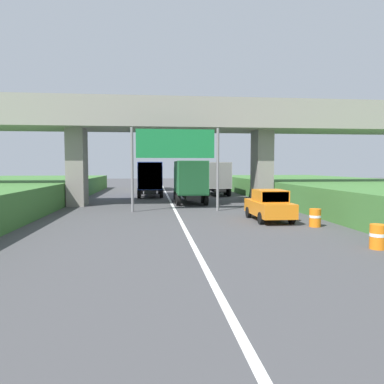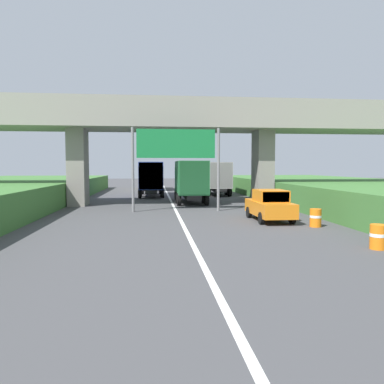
# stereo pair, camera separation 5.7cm
# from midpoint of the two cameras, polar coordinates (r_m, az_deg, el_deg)

# --- Properties ---
(lane_centre_stripe) EXTENTS (0.20, 93.22, 0.01)m
(lane_centre_stripe) POSITION_cam_midpoint_polar(r_m,az_deg,el_deg) (22.89, -2.06, -3.59)
(lane_centre_stripe) COLOR white
(lane_centre_stripe) RESTS_ON ground
(overpass_bridge) EXTENTS (40.00, 4.80, 8.06)m
(overpass_bridge) POSITION_cam_midpoint_polar(r_m,az_deg,el_deg) (29.50, -2.96, 9.98)
(overpass_bridge) COLOR gray
(overpass_bridge) RESTS_ON ground
(overhead_highway_sign) EXTENTS (5.88, 0.18, 5.56)m
(overhead_highway_sign) POSITION_cam_midpoint_polar(r_m,az_deg,el_deg) (24.76, -2.40, 6.55)
(overhead_highway_sign) COLOR slate
(overhead_highway_sign) RESTS_ON ground
(truck_yellow) EXTENTS (2.44, 7.30, 3.44)m
(truck_yellow) POSITION_cam_midpoint_polar(r_m,az_deg,el_deg) (48.42, -6.06, 2.62)
(truck_yellow) COLOR black
(truck_yellow) RESTS_ON ground
(truck_blue) EXTENTS (2.44, 7.30, 3.44)m
(truck_blue) POSITION_cam_midpoint_polar(r_m,az_deg,el_deg) (37.84, -6.24, 2.27)
(truck_blue) COLOR black
(truck_blue) RESTS_ON ground
(truck_green) EXTENTS (2.44, 7.30, 3.44)m
(truck_green) POSITION_cam_midpoint_polar(r_m,az_deg,el_deg) (30.78, -0.26, 1.93)
(truck_green) COLOR black
(truck_green) RESTS_ON ground
(truck_silver) EXTENTS (2.44, 7.30, 3.44)m
(truck_silver) POSITION_cam_midpoint_polar(r_m,az_deg,el_deg) (39.71, 3.69, 2.36)
(truck_silver) COLOR black
(truck_silver) RESTS_ON ground
(car_orange) EXTENTS (1.86, 4.10, 1.72)m
(car_orange) POSITION_cam_midpoint_polar(r_m,az_deg,el_deg) (20.95, 11.92, -2.01)
(car_orange) COLOR orange
(car_orange) RESTS_ON ground
(construction_barrel_2) EXTENTS (0.57, 0.57, 0.90)m
(construction_barrel_2) POSITION_cam_midpoint_polar(r_m,az_deg,el_deg) (15.11, 26.74, -6.14)
(construction_barrel_2) COLOR orange
(construction_barrel_2) RESTS_ON ground
(construction_barrel_3) EXTENTS (0.57, 0.57, 0.90)m
(construction_barrel_3) POSITION_cam_midpoint_polar(r_m,az_deg,el_deg) (19.45, 18.51, -3.76)
(construction_barrel_3) COLOR orange
(construction_barrel_3) RESTS_ON ground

